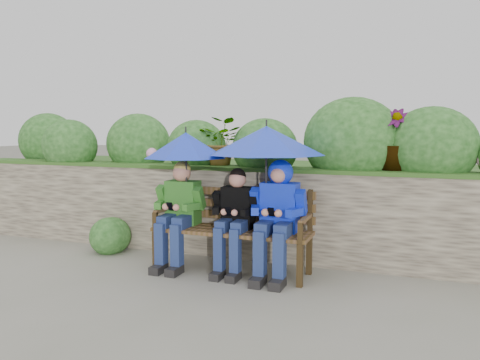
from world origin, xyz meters
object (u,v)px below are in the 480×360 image
(umbrella_left, at_px, (186,145))
(park_bench, at_px, (234,224))
(umbrella_right, at_px, (266,140))
(boy_right, at_px, (277,209))
(boy_left, at_px, (179,209))
(boy_middle, at_px, (235,215))

(umbrella_left, bearing_deg, park_bench, 3.27)
(umbrella_left, relative_size, umbrella_right, 0.76)
(boy_right, bearing_deg, boy_left, -179.51)
(umbrella_right, bearing_deg, boy_right, -15.26)
(boy_left, xyz_separation_m, boy_middle, (0.63, 0.01, -0.02))
(boy_left, relative_size, boy_right, 0.97)
(boy_right, relative_size, umbrella_right, 1.00)
(boy_right, xyz_separation_m, umbrella_right, (-0.13, 0.03, 0.67))
(umbrella_right, bearing_deg, boy_middle, -173.05)
(umbrella_left, distance_m, umbrella_right, 0.88)
(umbrella_right, bearing_deg, umbrella_left, 179.86)
(boy_middle, height_order, boy_right, boy_right)
(boy_right, bearing_deg, boy_middle, -179.52)
(boy_middle, distance_m, umbrella_right, 0.81)
(boy_left, distance_m, umbrella_left, 0.67)
(boy_right, height_order, umbrella_right, umbrella_right)
(boy_left, distance_m, boy_right, 1.07)
(boy_middle, xyz_separation_m, umbrella_left, (-0.56, 0.04, 0.69))
(boy_middle, height_order, umbrella_right, umbrella_right)
(park_bench, xyz_separation_m, boy_left, (-0.59, -0.08, 0.13))
(boy_middle, bearing_deg, park_bench, 117.48)
(umbrella_left, xyz_separation_m, umbrella_right, (0.87, -0.00, 0.06))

